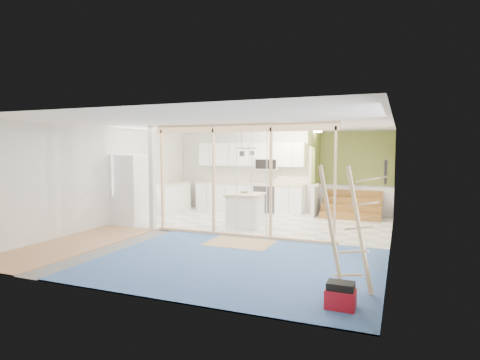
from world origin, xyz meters
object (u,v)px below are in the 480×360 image
at_px(fridge, 130,189).
at_px(toolbox, 341,296).
at_px(island, 245,211).
at_px(ladder, 349,229).

xyz_separation_m(fridge, toolbox, (6.11, -3.85, -0.77)).
bearing_deg(toolbox, island, 124.56).
distance_m(island, toolbox, 5.43).
bearing_deg(ladder, toolbox, -73.15).
xyz_separation_m(island, ladder, (3.03, -3.82, 0.47)).
bearing_deg(fridge, island, 11.44).
relative_size(island, ladder, 0.55).
height_order(island, toolbox, island).
relative_size(toolbox, ladder, 0.21).
xyz_separation_m(fridge, island, (3.08, 0.65, -0.49)).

